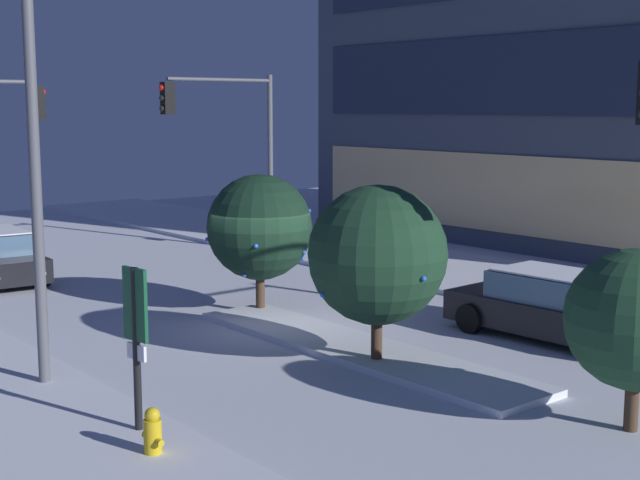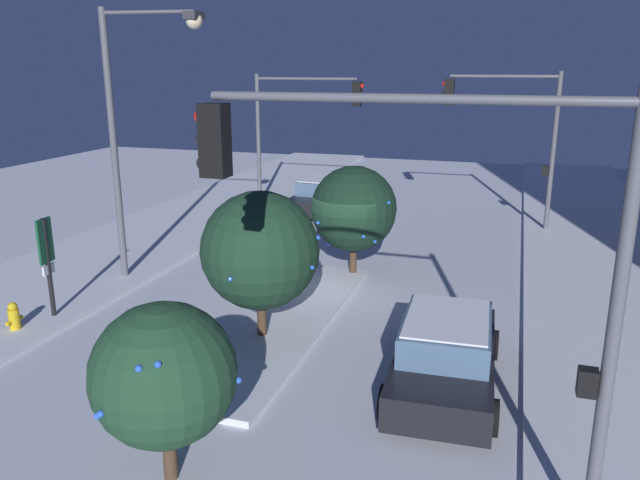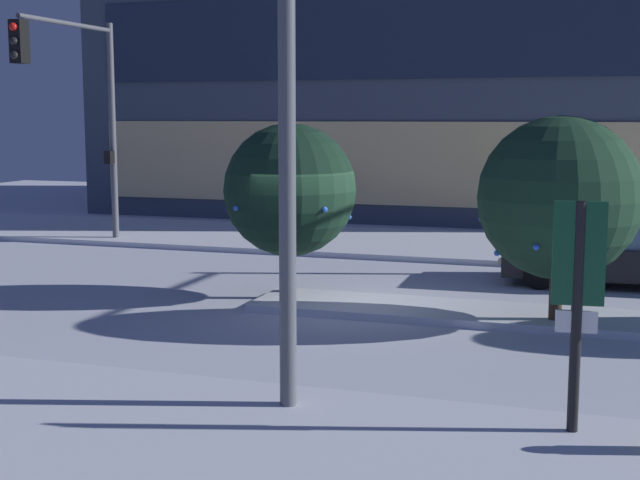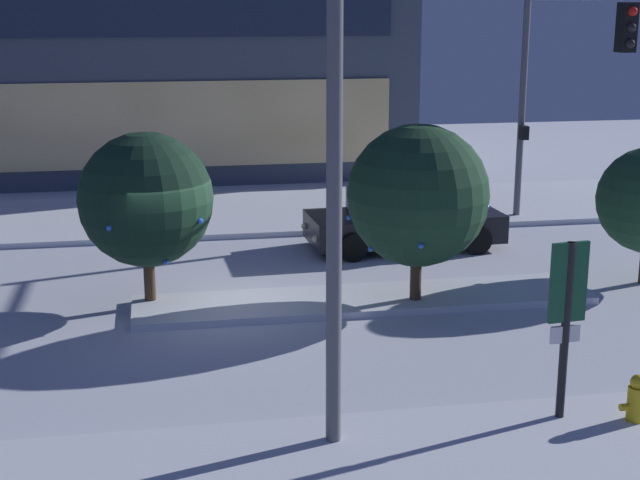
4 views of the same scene
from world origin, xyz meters
The scene contains 11 objects.
ground centered at (0.00, 0.00, 0.00)m, with size 52.00×52.00×0.00m, color silver.
curb_strip_far centered at (0.00, 7.96, 0.07)m, with size 52.00×5.20×0.14m, color silver.
median_strip centered at (3.19, -0.18, 0.07)m, with size 9.00×1.80×0.14m, color silver.
car_far centered at (5.08, 3.84, 0.71)m, with size 4.74×2.23×1.49m.
traffic_light_corner_far_left centered at (-8.31, 4.52, 4.15)m, with size 0.32×4.34×6.05m.
street_lamp_arched centered at (1.31, -5.34, 5.05)m, with size 0.71×2.90×7.76m.
fire_hydrant centered at (5.63, -6.29, 0.39)m, with size 0.48×0.26×0.81m.
parking_info_sign centered at (4.65, -5.98, 1.68)m, with size 0.55×0.12×2.65m.
decorated_tree_median centered at (-0.94, 0.37, 2.12)m, with size 2.56×2.56×3.41m.
decorated_tree_left_of_median centered at (4.13, -0.51, 2.19)m, with size 2.75×2.74×3.55m.
decorated_tree_right_of_median centered at (9.29, 0.10, 1.78)m, with size 2.21×2.22×2.89m.
Camera 1 is at (16.60, -12.29, 5.06)m, focal length 50.67 mm.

